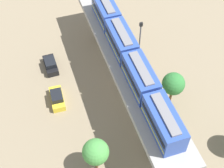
# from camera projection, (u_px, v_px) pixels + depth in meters

# --- Properties ---
(ground_plane) EXTENTS (120.00, 120.00, 0.00)m
(ground_plane) POSITION_uv_depth(u_px,v_px,m) (123.00, 88.00, 49.04)
(ground_plane) COLOR #84755B
(viaduct) EXTENTS (5.20, 35.80, 6.83)m
(viaduct) POSITION_uv_depth(u_px,v_px,m) (125.00, 63.00, 44.94)
(viaduct) COLOR #999691
(viaduct) RESTS_ON ground
(train) EXTENTS (2.64, 27.45, 3.24)m
(train) POSITION_uv_depth(u_px,v_px,m) (130.00, 58.00, 41.45)
(train) COLOR #2D4CA5
(train) RESTS_ON viaduct
(parked_car_black) EXTENTS (1.88, 4.23, 1.76)m
(parked_car_black) POSITION_uv_depth(u_px,v_px,m) (51.00, 65.00, 51.25)
(parked_car_black) COLOR black
(parked_car_black) RESTS_ON ground
(parked_car_yellow) EXTENTS (1.99, 4.28, 1.76)m
(parked_car_yellow) POSITION_uv_depth(u_px,v_px,m) (57.00, 98.00, 46.86)
(parked_car_yellow) COLOR yellow
(parked_car_yellow) RESTS_ON ground
(tree_mid_lot) EXTENTS (3.24, 3.24, 5.34)m
(tree_mid_lot) POSITION_uv_depth(u_px,v_px,m) (173.00, 84.00, 44.73)
(tree_mid_lot) COLOR brown
(tree_mid_lot) RESTS_ON ground
(tree_far_corner) EXTENTS (3.22, 3.22, 5.56)m
(tree_far_corner) POSITION_uv_depth(u_px,v_px,m) (96.00, 152.00, 37.61)
(tree_far_corner) COLOR brown
(tree_far_corner) RESTS_ON ground
(signal_post) EXTENTS (0.44, 0.28, 9.43)m
(signal_post) POSITION_uv_depth(u_px,v_px,m) (139.00, 45.00, 47.60)
(signal_post) COLOR #4C4C51
(signal_post) RESTS_ON ground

